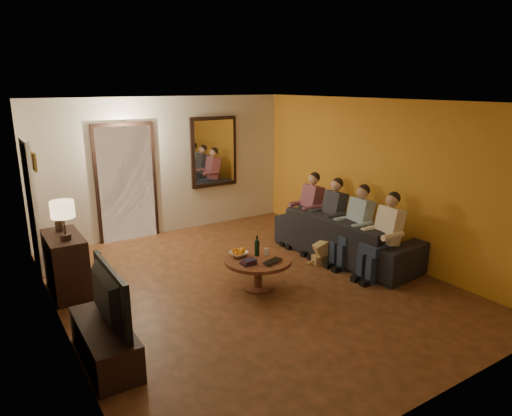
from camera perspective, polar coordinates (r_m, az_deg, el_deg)
floor at (r=6.70m, az=-0.79°, el=-9.64°), size 5.00×6.00×0.01m
ceiling at (r=6.08m, az=-0.88°, el=13.18°), size 5.00×6.00×0.01m
back_wall at (r=8.90m, az=-11.11°, el=5.15°), size 5.00×0.02×2.60m
front_wall at (r=4.15m, az=21.77°, el=-7.41°), size 5.00×0.02×2.60m
left_wall at (r=5.43m, az=-23.89°, el=-2.36°), size 0.02×6.00×2.60m
right_wall at (r=7.84m, az=14.92°, el=3.56°), size 0.02×6.00×2.60m
orange_accent at (r=7.83m, az=14.87°, el=3.56°), size 0.01×6.00×2.60m
kitchen_doorway at (r=8.67m, az=-15.89°, el=2.90°), size 1.00×0.06×2.10m
door_trim at (r=8.66m, az=-15.87°, el=2.89°), size 1.12×0.04×2.22m
fridge_glimpse at (r=8.78m, az=-14.27°, el=2.16°), size 0.45×0.03×1.70m
mirror_frame at (r=9.24m, az=-5.28°, el=6.99°), size 1.00×0.05×1.40m
mirror_glass at (r=9.21m, az=-5.20°, el=6.97°), size 0.86×0.02×1.26m
white_door at (r=7.71m, az=-26.18°, el=0.17°), size 0.06×0.85×2.04m
framed_art at (r=6.58m, az=-26.01°, el=5.23°), size 0.03×0.28×0.24m
art_canvas at (r=6.58m, az=-25.88°, el=5.25°), size 0.01×0.22×0.18m
dresser at (r=6.84m, az=-22.65°, el=-6.52°), size 0.45×0.94×0.84m
table_lamp at (r=6.42m, az=-22.91°, el=-1.44°), size 0.30×0.30×0.54m
flower_vase at (r=6.85m, az=-23.53°, el=-0.93°), size 0.14×0.14×0.44m
tv_stand at (r=5.22m, az=-18.34°, el=-15.71°), size 0.45×1.23×0.41m
tv at (r=4.97m, az=-18.85°, el=-10.53°), size 1.10×0.14×0.64m
sofa at (r=7.76m, az=11.28°, el=-3.43°), size 2.64×1.25×0.74m
person_a at (r=7.03m, az=15.84°, el=-3.74°), size 0.60×0.40×1.20m
person_b at (r=7.42m, az=12.41°, el=-2.51°), size 0.60×0.40×1.20m
person_c at (r=7.83m, az=9.33°, el=-1.41°), size 0.60×0.40×1.20m
person_d at (r=8.27m, az=6.57°, el=-0.41°), size 0.60×0.40×1.20m
dog at (r=7.49m, az=8.99°, el=-4.74°), size 0.60×0.37×0.56m
coffee_table at (r=6.53m, az=0.24°, el=-8.17°), size 1.22×1.22×0.45m
bowl at (r=6.52m, az=-2.15°, el=-5.78°), size 0.26×0.26×0.06m
oranges at (r=6.49m, az=-2.16°, el=-5.22°), size 0.20×0.20×0.08m
wine_bottle at (r=6.49m, az=0.13°, el=-4.70°), size 0.07×0.07×0.31m
wine_glass at (r=6.55m, az=1.33°, el=-5.47°), size 0.06×0.06×0.10m
book_stack at (r=6.24m, az=-0.97°, el=-6.72°), size 0.20×0.15×0.07m
laptop at (r=6.27m, az=2.41°, el=-6.83°), size 0.38×0.31×0.03m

